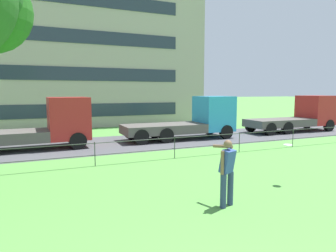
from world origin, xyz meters
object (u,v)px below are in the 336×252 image
(frisbee, at_px, (288,145))
(flatbed_truck_center, at_px, (194,120))
(person_thrower, at_px, (227,171))
(flatbed_truck_right, at_px, (40,126))
(flatbed_truck_far_left, at_px, (301,115))

(frisbee, bearing_deg, flatbed_truck_center, 78.98)
(person_thrower, height_order, flatbed_truck_right, flatbed_truck_right)
(flatbed_truck_right, height_order, flatbed_truck_center, same)
(flatbed_truck_center, bearing_deg, frisbee, -101.02)
(frisbee, relative_size, flatbed_truck_right, 0.05)
(frisbee, height_order, flatbed_truck_right, flatbed_truck_right)
(flatbed_truck_center, bearing_deg, flatbed_truck_right, 179.75)
(flatbed_truck_right, distance_m, flatbed_truck_far_left, 18.84)
(person_thrower, bearing_deg, flatbed_truck_right, 112.15)
(person_thrower, bearing_deg, flatbed_truck_far_left, 36.86)
(frisbee, distance_m, flatbed_truck_right, 12.48)
(flatbed_truck_right, bearing_deg, person_thrower, -67.85)
(flatbed_truck_right, height_order, flatbed_truck_far_left, same)
(flatbed_truck_right, distance_m, flatbed_truck_center, 9.35)
(flatbed_truck_center, relative_size, flatbed_truck_far_left, 1.00)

